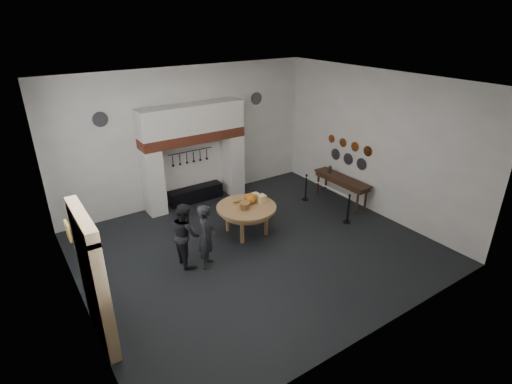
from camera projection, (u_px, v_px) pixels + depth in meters
floor at (256, 248)px, 11.11m from camera, size 9.00×8.00×0.02m
ceiling at (255, 83)px, 9.26m from camera, size 9.00×8.00×0.02m
wall_back at (188, 136)px, 13.21m from camera, size 9.00×0.02×4.50m
wall_front at (380, 241)px, 7.16m from camera, size 9.00×0.02×4.50m
wall_left at (67, 220)px, 7.90m from camera, size 0.02×8.00×4.50m
wall_right at (375, 143)px, 12.48m from camera, size 0.02×8.00×4.50m
chimney_pier_left at (153, 182)px, 12.68m from camera, size 0.55×0.70×2.15m
chimney_pier_right at (233, 164)px, 14.18m from camera, size 0.55×0.70×2.15m
hearth_brick_band at (193, 137)px, 12.92m from camera, size 3.50×0.72×0.32m
chimney_hood at (192, 118)px, 12.67m from camera, size 3.50×0.70×0.90m
iron_range at (196, 194)px, 13.82m from camera, size 1.90×0.45×0.50m
utensil_rail at (190, 151)px, 13.35m from camera, size 1.60×0.02×0.02m
door_recess at (90, 287)px, 7.57m from camera, size 0.04×1.10×2.50m
door_jamb_near at (104, 303)px, 7.06m from camera, size 0.22×0.30×2.60m
door_jamb_far at (85, 265)px, 8.12m from camera, size 0.22×0.30×2.60m
door_lintel at (81, 220)px, 7.04m from camera, size 0.22×1.70×0.30m
wall_plaque at (68, 231)px, 8.79m from camera, size 0.05×0.34×0.44m
work_table at (246, 207)px, 11.56m from camera, size 2.00×2.00×0.07m
pumpkin at (250, 198)px, 11.66m from camera, size 0.36×0.36×0.31m
cheese_block_big at (262, 199)px, 11.71m from camera, size 0.22×0.22×0.24m
cheese_block_small at (255, 196)px, 11.94m from camera, size 0.18×0.18×0.20m
wicker_basket at (245, 206)px, 11.31m from camera, size 0.37×0.37×0.22m
bread_loaf at (237, 201)px, 11.73m from camera, size 0.31×0.18×0.13m
visitor_near at (207, 236)px, 10.03m from camera, size 0.71×0.75×1.73m
visitor_far at (185, 234)px, 10.14m from camera, size 0.68×0.85×1.70m
side_table at (342, 178)px, 13.49m from camera, size 0.55×2.20×0.06m
pewter_jug at (330, 169)px, 13.88m from camera, size 0.12×0.12×0.22m
copper_pan_a at (368, 151)px, 12.73m from camera, size 0.03×0.34×0.34m
copper_pan_b at (355, 147)px, 13.15m from camera, size 0.03×0.32×0.32m
copper_pan_c at (343, 143)px, 13.56m from camera, size 0.03×0.30×0.30m
copper_pan_d at (332, 139)px, 13.98m from camera, size 0.03×0.28×0.28m
pewter_plate_left at (361, 164)px, 13.09m from camera, size 0.03×0.40×0.40m
pewter_plate_mid at (348, 159)px, 13.54m from camera, size 0.03×0.40×0.40m
pewter_plate_right at (336, 154)px, 13.99m from camera, size 0.03×0.40×0.40m
pewter_plate_back_left at (100, 119)px, 11.41m from camera, size 0.44×0.03×0.44m
pewter_plate_back_right at (256, 98)px, 14.16m from camera, size 0.44×0.03×0.44m
barrier_post_near at (348, 209)px, 12.30m from camera, size 0.05×0.05×0.90m
barrier_post_far at (306, 188)px, 13.81m from camera, size 0.05×0.05×0.90m
barrier_rope at (327, 187)px, 12.89m from camera, size 0.04×2.00×0.04m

